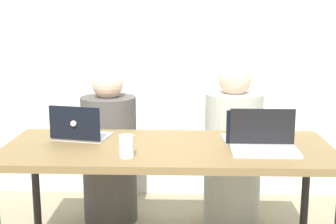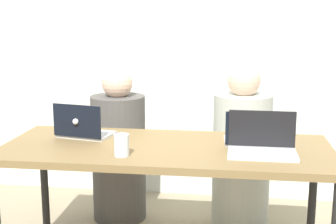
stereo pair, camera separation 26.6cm
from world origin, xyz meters
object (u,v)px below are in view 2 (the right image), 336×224
object	(u,v)px
laptop_back_right	(254,137)
water_glass_left	(122,147)
person_on_left	(119,153)
person_on_right	(241,156)
laptop_front_right	(262,145)
laptop_back_left	(83,130)

from	to	relation	value
laptop_back_right	water_glass_left	bearing A→B (deg)	21.26
laptop_back_right	person_on_left	bearing A→B (deg)	-33.97
person_on_right	water_glass_left	world-z (taller)	person_on_right
laptop_front_right	water_glass_left	xyz separation A→B (m)	(-0.73, -0.15, 0.00)
person_on_right	water_glass_left	distance (m)	1.12
laptop_back_left	laptop_front_right	bearing A→B (deg)	-178.74
person_on_right	water_glass_left	xyz separation A→B (m)	(-0.64, -0.87, 0.28)
person_on_right	laptop_back_left	world-z (taller)	person_on_right
person_on_left	laptop_front_right	distance (m)	1.24
laptop_back_left	water_glass_left	distance (m)	0.47
person_on_right	laptop_back_left	bearing A→B (deg)	38.17
person_on_right	laptop_back_right	bearing A→B (deg)	104.71
laptop_back_left	water_glass_left	size ratio (longest dim) A/B	3.02
laptop_back_left	laptop_front_right	xyz separation A→B (m)	(1.05, -0.20, 0.00)
person_on_right	laptop_front_right	bearing A→B (deg)	106.38
person_on_left	person_on_right	xyz separation A→B (m)	(0.87, 0.00, 0.02)
person_on_left	laptop_back_left	bearing A→B (deg)	76.69
person_on_left	laptop_back_right	xyz separation A→B (m)	(0.93, -0.55, 0.30)
laptop_front_right	person_on_right	bearing A→B (deg)	97.45
water_glass_left	laptop_back_right	bearing A→B (deg)	24.28
person_on_right	laptop_back_right	distance (m)	0.62
laptop_back_left	water_glass_left	xyz separation A→B (m)	(0.32, -0.34, 0.00)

